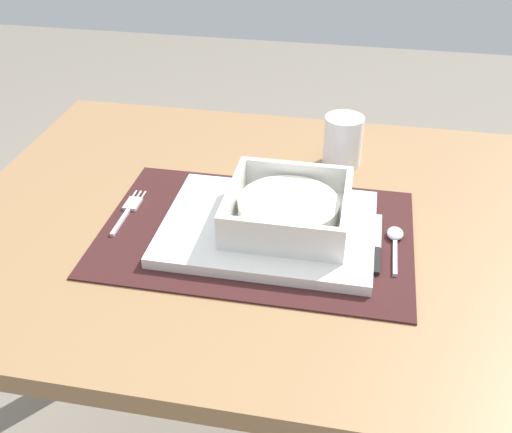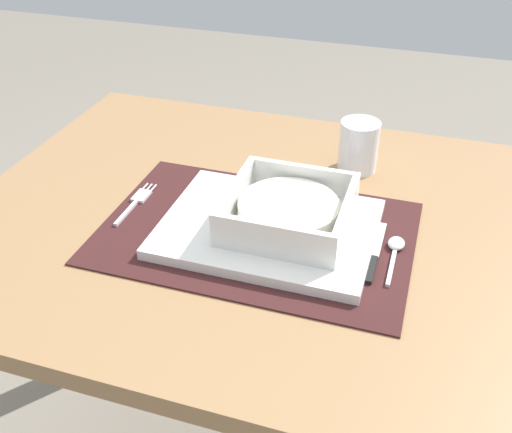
{
  "view_description": "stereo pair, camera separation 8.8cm",
  "coord_description": "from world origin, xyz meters",
  "px_view_note": "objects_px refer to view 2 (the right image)",
  "views": [
    {
      "loc": [
        0.14,
        -0.76,
        1.23
      ],
      "look_at": [
        -0.0,
        -0.05,
        0.73
      ],
      "focal_mm": 42.29,
      "sensor_mm": 36.0,
      "label": 1
    },
    {
      "loc": [
        0.22,
        -0.74,
        1.23
      ],
      "look_at": [
        -0.0,
        -0.05,
        0.73
      ],
      "focal_mm": 42.29,
      "sensor_mm": 36.0,
      "label": 2
    }
  ],
  "objects_px": {
    "butter_knife": "(374,255)",
    "drinking_glass": "(358,149)",
    "spoon": "(395,248)",
    "bread_knife": "(356,257)",
    "porridge_bowl": "(288,212)",
    "dining_table": "(265,267)",
    "fork": "(137,200)"
  },
  "relations": [
    {
      "from": "spoon",
      "to": "drinking_glass",
      "type": "xyz_separation_m",
      "value": [
        -0.09,
        0.22,
        0.03
      ]
    },
    {
      "from": "butter_knife",
      "to": "spoon",
      "type": "bearing_deg",
      "value": 38.89
    },
    {
      "from": "dining_table",
      "to": "drinking_glass",
      "type": "distance_m",
      "value": 0.26
    },
    {
      "from": "spoon",
      "to": "porridge_bowl",
      "type": "bearing_deg",
      "value": -179.46
    },
    {
      "from": "dining_table",
      "to": "butter_knife",
      "type": "relative_size",
      "value": 6.59
    },
    {
      "from": "spoon",
      "to": "bread_knife",
      "type": "relative_size",
      "value": 0.83
    },
    {
      "from": "porridge_bowl",
      "to": "fork",
      "type": "distance_m",
      "value": 0.25
    },
    {
      "from": "butter_knife",
      "to": "drinking_glass",
      "type": "relative_size",
      "value": 1.62
    },
    {
      "from": "fork",
      "to": "butter_knife",
      "type": "xyz_separation_m",
      "value": [
        0.38,
        -0.03,
        0.0
      ]
    },
    {
      "from": "bread_knife",
      "to": "porridge_bowl",
      "type": "bearing_deg",
      "value": 159.41
    },
    {
      "from": "dining_table",
      "to": "porridge_bowl",
      "type": "bearing_deg",
      "value": -37.72
    },
    {
      "from": "fork",
      "to": "spoon",
      "type": "xyz_separation_m",
      "value": [
        0.41,
        -0.01,
        0.0
      ]
    },
    {
      "from": "spoon",
      "to": "bread_knife",
      "type": "distance_m",
      "value": 0.06
    },
    {
      "from": "dining_table",
      "to": "butter_knife",
      "type": "bearing_deg",
      "value": -17.27
    },
    {
      "from": "dining_table",
      "to": "spoon",
      "type": "distance_m",
      "value": 0.23
    },
    {
      "from": "porridge_bowl",
      "to": "butter_knife",
      "type": "xyz_separation_m",
      "value": [
        0.13,
        -0.02,
        -0.03
      ]
    },
    {
      "from": "butter_knife",
      "to": "drinking_glass",
      "type": "bearing_deg",
      "value": 103.72
    },
    {
      "from": "spoon",
      "to": "fork",
      "type": "bearing_deg",
      "value": 178.82
    },
    {
      "from": "butter_knife",
      "to": "drinking_glass",
      "type": "height_order",
      "value": "drinking_glass"
    },
    {
      "from": "butter_knife",
      "to": "drinking_glass",
      "type": "distance_m",
      "value": 0.26
    },
    {
      "from": "spoon",
      "to": "dining_table",
      "type": "bearing_deg",
      "value": 170.57
    },
    {
      "from": "drinking_glass",
      "to": "dining_table",
      "type": "bearing_deg",
      "value": -119.37
    },
    {
      "from": "porridge_bowl",
      "to": "spoon",
      "type": "distance_m",
      "value": 0.16
    },
    {
      "from": "fork",
      "to": "dining_table",
      "type": "bearing_deg",
      "value": 7.92
    },
    {
      "from": "dining_table",
      "to": "fork",
      "type": "relative_size",
      "value": 7.55
    },
    {
      "from": "dining_table",
      "to": "butter_knife",
      "type": "xyz_separation_m",
      "value": [
        0.18,
        -0.05,
        0.11
      ]
    },
    {
      "from": "dining_table",
      "to": "butter_knife",
      "type": "distance_m",
      "value": 0.21
    },
    {
      "from": "porridge_bowl",
      "to": "spoon",
      "type": "height_order",
      "value": "porridge_bowl"
    },
    {
      "from": "fork",
      "to": "drinking_glass",
      "type": "xyz_separation_m",
      "value": [
        0.32,
        0.22,
        0.03
      ]
    },
    {
      "from": "fork",
      "to": "butter_knife",
      "type": "height_order",
      "value": "butter_knife"
    },
    {
      "from": "butter_knife",
      "to": "fork",
      "type": "bearing_deg",
      "value": 174.2
    },
    {
      "from": "porridge_bowl",
      "to": "fork",
      "type": "relative_size",
      "value": 1.4
    }
  ]
}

